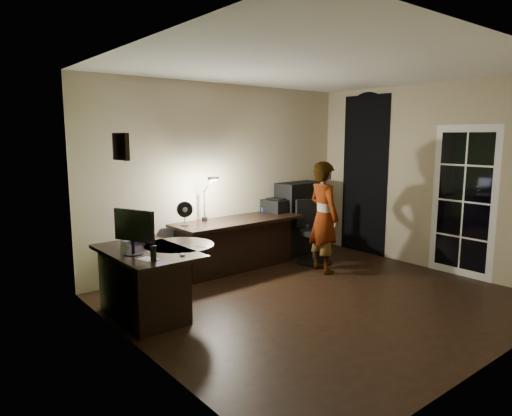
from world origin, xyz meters
TOP-DOWN VIEW (x-y plane):
  - floor at (0.00, 0.00)m, footprint 4.50×4.00m
  - ceiling at (0.00, 0.00)m, footprint 4.50×4.00m
  - wall_back at (0.00, 2.00)m, footprint 4.50×0.01m
  - wall_front at (0.00, -2.00)m, footprint 4.50×0.01m
  - wall_left at (-2.25, 0.00)m, footprint 0.01×4.00m
  - wall_right at (2.25, 0.00)m, footprint 0.01×4.00m
  - green_wall_overlay at (-2.24, 0.00)m, footprint 0.00×4.00m
  - arched_doorway at (2.24, 1.15)m, footprint 0.01×0.90m
  - french_door at (2.24, -0.55)m, footprint 0.02×0.92m
  - framed_picture at (-2.22, 0.45)m, footprint 0.04×0.30m
  - desk_left at (-1.83, 0.83)m, footprint 0.80×1.29m
  - desk_right at (-0.01, 1.63)m, footprint 2.00×0.74m
  - cabinet at (1.36, 1.78)m, footprint 0.81×0.44m
  - laptop_stand at (-1.86, 1.11)m, footprint 0.24×0.21m
  - laptop at (-1.86, 1.11)m, footprint 0.34×0.33m
  - monitor at (-2.01, 0.77)m, footprint 0.30×0.52m
  - mouse at (-1.64, 0.39)m, footprint 0.07×0.09m
  - phone at (-1.92, 1.22)m, footprint 0.09×0.13m
  - pen at (-1.30, 0.58)m, footprint 0.07×0.12m
  - speaker at (-1.97, 0.39)m, footprint 0.08×0.08m
  - notepad at (-1.98, 0.48)m, footprint 0.19×0.23m
  - desk_fan at (-0.86, 1.71)m, footprint 0.24×0.19m
  - headphones at (0.76, 1.94)m, footprint 0.21×0.14m
  - printer at (0.94, 1.80)m, footprint 0.54×0.44m
  - desk_lamp at (-0.47, 1.83)m, footprint 0.18×0.32m
  - office_chair at (1.10, 1.18)m, footprint 0.65×0.65m
  - person at (0.88, 0.78)m, footprint 0.49×0.64m

SIDE VIEW (x-z plane):
  - floor at x=0.00m, z-range -0.01..0.00m
  - desk_left at x=-1.83m, z-range 0.00..0.74m
  - desk_right at x=-0.01m, z-range 0.00..0.75m
  - office_chair at x=1.10m, z-range 0.00..0.97m
  - cabinet at x=1.36m, z-range 0.00..1.19m
  - phone at x=-1.92m, z-range 0.73..0.74m
  - notepad at x=-1.98m, z-range 0.73..0.74m
  - pen at x=-1.30m, z-range 0.73..0.74m
  - mouse at x=-1.64m, z-range 0.73..0.76m
  - laptop_stand at x=-1.86m, z-range 0.73..0.82m
  - headphones at x=0.76m, z-range 0.74..0.84m
  - person at x=0.88m, z-range 0.00..1.60m
  - speaker at x=-1.97m, z-range 0.73..0.89m
  - printer at x=0.94m, z-range 0.74..0.97m
  - monitor at x=-2.01m, z-range 0.73..1.07m
  - desk_fan at x=-0.86m, z-range 0.74..1.08m
  - laptop at x=-1.86m, z-range 0.81..1.02m
  - french_door at x=2.24m, z-range 0.00..2.10m
  - desk_lamp at x=-0.47m, z-range 0.74..1.44m
  - arched_doorway at x=2.24m, z-range 0.00..2.60m
  - wall_back at x=0.00m, z-range 0.00..2.70m
  - wall_front at x=0.00m, z-range 0.00..2.70m
  - wall_left at x=-2.25m, z-range 0.00..2.70m
  - wall_right at x=2.25m, z-range 0.00..2.70m
  - green_wall_overlay at x=-2.24m, z-range 0.00..2.70m
  - framed_picture at x=-2.22m, z-range 1.73..1.98m
  - ceiling at x=0.00m, z-range 2.70..2.71m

